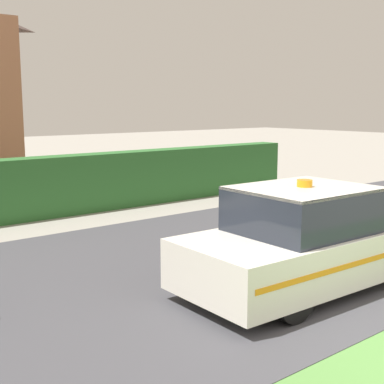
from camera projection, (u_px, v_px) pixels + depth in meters
name	position (u px, v px, depth m)	size (l,w,h in m)	color
road_strip	(195.00, 264.00, 8.72)	(28.00, 6.75, 0.01)	#424247
garden_hedge	(87.00, 183.00, 13.00)	(13.04, 0.65, 1.40)	#2D662D
police_car	(316.00, 240.00, 7.62)	(4.45, 1.83, 1.55)	black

